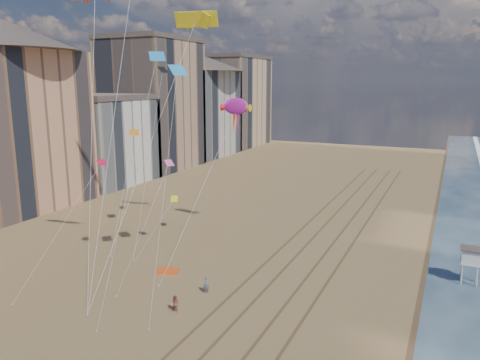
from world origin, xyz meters
name	(u,v)px	position (x,y,z in m)	size (l,w,h in m)	color
wet_sand	(469,255)	(19.00, 40.00, 0.00)	(260.00, 260.00, 0.00)	#42301E
tracks	(304,263)	(2.55, 30.00, 0.01)	(7.68, 120.00, 0.01)	brown
buildings	(137,109)	(-45.73, 65.59, 13.55)	(34.72, 131.35, 29.00)	#C6B284
lifeguard_stand	(471,256)	(18.80, 31.57, 2.81)	(2.02, 2.02, 3.65)	silver
grounded_kite	(168,271)	(-9.52, 21.61, 0.12)	(2.16, 1.37, 0.25)	#F54914
show_kite	(236,107)	(-7.61, 34.22, 16.46)	(3.85, 8.41, 22.35)	#A81993
kite_flyer_a	(206,285)	(-3.53, 19.04, 0.78)	(0.57, 0.38, 1.57)	slate
kite_flyer_b	(175,304)	(-4.12, 14.56, 0.80)	(0.78, 0.61, 1.60)	#9B4F4F
small_kites	(156,114)	(-11.54, 23.43, 16.13)	(14.38, 18.40, 17.61)	black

